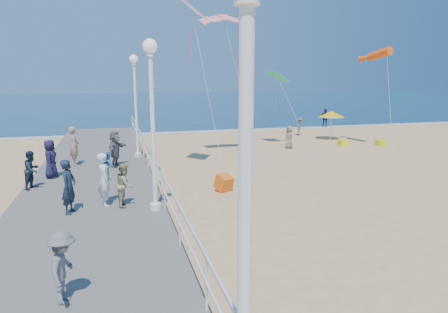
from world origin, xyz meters
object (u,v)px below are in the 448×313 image
object	(u,v)px
box_kite	(224,184)
lamp_post_far	(135,95)
beach_umbrella	(331,114)
spectator_7	(32,170)
beach_walker_a	(300,126)
lamp_post_near	(245,178)
woman_holding_toddler	(105,180)
spectator_6	(74,146)
spectator_2	(63,268)
beach_chair_left	(343,143)
beach_chair_right	(380,143)
spectator_1	(125,185)
lamp_post_mid	(152,108)
beach_walker_b	(325,118)
spectator_0	(69,187)
toddler_held	(109,166)
beach_walker_c	(289,137)
spectator_4	(50,159)
spectator_5	(115,149)

from	to	relation	value
box_kite	lamp_post_far	bearing A→B (deg)	90.90
lamp_post_far	beach_umbrella	distance (m)	15.19
spectator_7	beach_walker_a	xyz separation A→B (m)	(17.39, 12.72, -0.41)
lamp_post_near	woman_holding_toddler	bearing A→B (deg)	98.94
box_kite	spectator_6	bearing A→B (deg)	115.98
spectator_2	beach_chair_left	distance (m)	22.61
lamp_post_far	beach_chair_left	world-z (taller)	lamp_post_far
beach_chair_right	spectator_1	bearing A→B (deg)	-150.31
lamp_post_near	woman_holding_toddler	xyz separation A→B (m)	(-1.55, 9.85, -2.38)
beach_walker_a	box_kite	size ratio (longest dim) A/B	2.42
lamp_post_mid	beach_walker_b	bearing A→B (deg)	49.31
lamp_post_near	spectator_0	distance (m)	10.00
lamp_post_mid	beach_umbrella	bearing A→B (deg)	43.80
woman_holding_toddler	beach_walker_b	size ratio (longest dim) A/B	1.04
beach_chair_left	lamp_post_far	bearing A→B (deg)	-171.71
toddler_held	lamp_post_near	bearing A→B (deg)	-177.81
woman_holding_toddler	spectator_2	bearing A→B (deg)	167.73
beach_walker_a	beach_chair_left	bearing A→B (deg)	-138.09
beach_walker_c	beach_chair_right	xyz separation A→B (m)	(6.41, -0.70, -0.55)
lamp_post_mid	spectator_7	xyz separation A→B (m)	(-4.25, 3.73, -2.53)
spectator_7	beach_walker_c	bearing A→B (deg)	-35.66
spectator_7	beach_chair_right	xyz separation A→B (m)	(20.45, 6.68, -0.93)
toddler_held	spectator_4	bearing A→B (deg)	23.33
beach_walker_b	beach_chair_left	xyz separation A→B (m)	(-4.15, -9.79, -0.65)
toddler_held	beach_chair_right	distance (m)	20.02
lamp_post_far	spectator_2	distance (m)	14.41
lamp_post_far	spectator_4	size ratio (longest dim) A/B	3.27
spectator_5	beach_walker_b	distance (m)	23.60
spectator_6	beach_chair_right	distance (m)	19.47
toddler_held	beach_walker_b	world-z (taller)	toddler_held
woman_holding_toddler	beach_umbrella	size ratio (longest dim) A/B	0.83
lamp_post_mid	woman_holding_toddler	bearing A→B (deg)	151.31
spectator_7	beach_walker_b	xyz separation A→B (m)	(22.12, 17.05, -0.28)
spectator_2	beach_walker_c	xyz separation A→B (m)	(12.01, 16.13, -0.36)
box_kite	beach_chair_left	distance (m)	13.54
spectator_1	beach_chair_left	bearing A→B (deg)	-43.70
spectator_7	woman_holding_toddler	bearing A→B (deg)	-110.31
lamp_post_near	spectator_5	size ratio (longest dim) A/B	3.11
beach_chair_right	beach_walker_b	bearing A→B (deg)	80.86
lamp_post_near	beach_chair_left	size ratio (longest dim) A/B	9.67
spectator_5	beach_chair_left	size ratio (longest dim) A/B	3.11
spectator_7	beach_walker_c	size ratio (longest dim) A/B	0.98
beach_walker_c	beach_umbrella	size ratio (longest dim) A/B	0.70
woman_holding_toddler	beach_chair_left	distance (m)	18.37
woman_holding_toddler	box_kite	distance (m)	5.04
lamp_post_near	lamp_post_far	world-z (taller)	same
spectator_0	spectator_2	size ratio (longest dim) A/B	1.22
lamp_post_far	spectator_7	bearing A→B (deg)	-128.91
spectator_2	spectator_5	distance (m)	11.88
beach_chair_left	beach_chair_right	world-z (taller)	same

